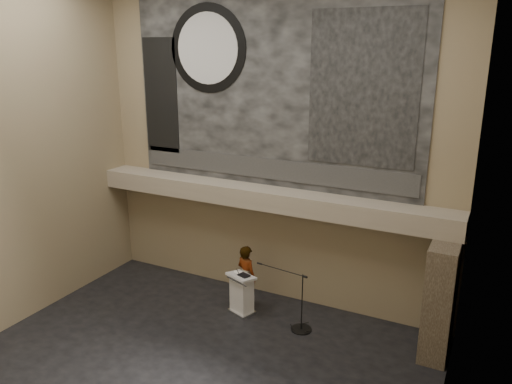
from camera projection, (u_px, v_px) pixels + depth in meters
The scene contains 19 objects.
floor at pixel (189, 370), 10.84m from camera, with size 10.00×10.00×0.00m, color black.
wall_back at pixel (270, 146), 13.06m from camera, with size 10.00×0.02×8.50m, color #8A7557.
wall_left at pixel (7, 157), 11.82m from camera, with size 0.02×8.00×8.50m, color #8A7557.
wall_right at pixel (456, 221), 7.47m from camera, with size 0.02×8.00×8.50m, color #8A7557.
soffit at pixel (263, 197), 13.09m from camera, with size 10.00×0.80×0.50m, color gray.
sprinkler_left at pixel (210, 200), 13.82m from camera, with size 0.04×0.04×0.06m, color #B2893D.
sprinkler_right at pixel (331, 219), 12.30m from camera, with size 0.04×0.04×0.06m, color #B2893D.
banner at pixel (270, 90), 12.63m from camera, with size 8.00×0.05×5.00m, color black.
banner_text_strip at pixel (269, 169), 13.17m from camera, with size 7.76×0.02×0.55m, color #2E2E2E.
banner_clock_rim at pixel (208, 49), 13.09m from camera, with size 2.30×2.30×0.02m, color black.
banner_clock_face at pixel (207, 49), 13.08m from camera, with size 1.84×1.84×0.02m, color silver.
banner_building_print at pixel (363, 90), 11.52m from camera, with size 2.60×0.02×3.60m, color black.
banner_brick_print at pixel (161, 96), 14.16m from camera, with size 1.10×0.02×3.20m, color black.
stone_pier at pixel (440, 299), 11.13m from camera, with size 0.60×1.40×2.70m, color #3F3327.
lectern at pixel (242, 294), 13.00m from camera, with size 0.83×0.71×1.13m.
binder at pixel (244, 275), 12.78m from camera, with size 0.28×0.23×0.04m, color black.
papers at pixel (236, 273), 12.93m from camera, with size 0.21×0.29×0.01m, color white.
speaker_person at pixel (247, 277), 13.23m from camera, with size 0.64×0.42×1.76m, color silver.
mic_stand at pixel (300, 321), 12.34m from camera, with size 1.58×0.52×1.50m.
Camera 1 is at (5.51, -7.64, 6.78)m, focal length 35.00 mm.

